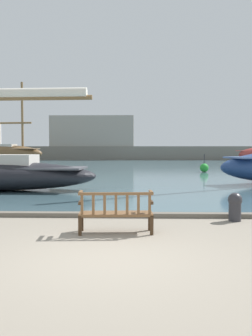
% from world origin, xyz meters
% --- Properties ---
extents(ground_plane, '(160.00, 160.00, 0.00)m').
position_xyz_m(ground_plane, '(0.00, 0.00, 0.00)').
color(ground_plane, gray).
extents(harbor_water, '(100.00, 80.00, 0.08)m').
position_xyz_m(harbor_water, '(0.00, 44.00, 0.04)').
color(harbor_water, '#476670').
rests_on(harbor_water, ground).
extents(quay_edge_kerb, '(40.00, 0.30, 0.12)m').
position_xyz_m(quay_edge_kerb, '(0.00, 3.85, 0.06)').
color(quay_edge_kerb, '#675F54').
rests_on(quay_edge_kerb, ground).
extents(park_bench, '(1.63, 0.62, 0.92)m').
position_xyz_m(park_bench, '(0.05, 1.93, 0.47)').
color(park_bench, '#3D2A19').
rests_on(park_bench, ground).
extents(sailboat_far_port, '(11.86, 4.56, 13.59)m').
position_xyz_m(sailboat_far_port, '(-17.27, 41.70, 1.40)').
color(sailboat_far_port, brown).
rests_on(sailboat_far_port, harbor_water).
extents(mooring_bollard, '(0.36, 0.36, 0.73)m').
position_xyz_m(mooring_bollard, '(3.01, 3.39, 0.40)').
color(mooring_bollard, '#2D2D33').
rests_on(mooring_bollard, ground).
extents(channel_buoy, '(0.64, 0.64, 1.34)m').
position_xyz_m(channel_buoy, '(5.47, 21.69, 0.41)').
color(channel_buoy, green).
rests_on(channel_buoy, harbor_water).
extents(far_breakwater, '(49.91, 2.40, 6.76)m').
position_xyz_m(far_breakwater, '(-2.17, 50.57, 2.14)').
color(far_breakwater, slate).
rests_on(far_breakwater, ground).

